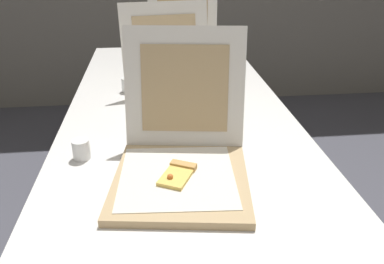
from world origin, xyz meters
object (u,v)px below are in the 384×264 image
object	(u,v)px
pizza_box_front	(181,158)
cup_white_far	(128,85)
table	(181,138)
pizza_box_middle	(175,94)
pizza_box_back	(182,59)
cup_white_near_center	(81,149)

from	to	relation	value
pizza_box_front	cup_white_far	xyz separation A→B (m)	(-0.18, 0.68, -0.02)
table	pizza_box_middle	xyz separation A→B (m)	(-0.01, 0.17, 0.10)
pizza_box_back	cup_white_near_center	size ratio (longest dim) A/B	7.04
table	cup_white_far	bearing A→B (deg)	118.77
pizza_box_middle	cup_white_near_center	world-z (taller)	pizza_box_middle
cup_white_far	cup_white_near_center	size ratio (longest dim) A/B	1.00
pizza_box_back	cup_white_far	distance (m)	0.39
pizza_box_front	pizza_box_back	world-z (taller)	pizza_box_back
pizza_box_front	pizza_box_middle	world-z (taller)	pizza_box_middle
table	cup_white_far	size ratio (longest dim) A/B	37.18
pizza_box_middle	pizza_box_back	size ratio (longest dim) A/B	1.09
cup_white_near_center	pizza_box_middle	bearing A→B (deg)	49.68
pizza_box_front	cup_white_near_center	size ratio (longest dim) A/B	7.80
pizza_box_front	cup_white_far	distance (m)	0.70
table	pizza_box_middle	bearing A→B (deg)	93.19
cup_white_near_center	table	bearing A→B (deg)	31.20
pizza_box_middle	cup_white_far	world-z (taller)	pizza_box_middle
table	pizza_box_back	bearing A→B (deg)	84.69
pizza_box_middle	cup_white_near_center	distance (m)	0.47
pizza_box_back	pizza_box_middle	bearing A→B (deg)	-92.60
pizza_box_middle	cup_white_far	bearing A→B (deg)	126.12
table	pizza_box_middle	size ratio (longest dim) A/B	4.86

